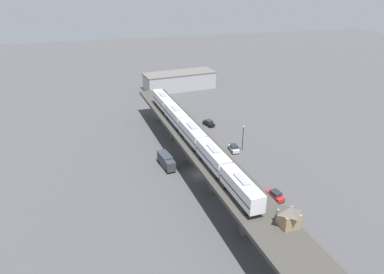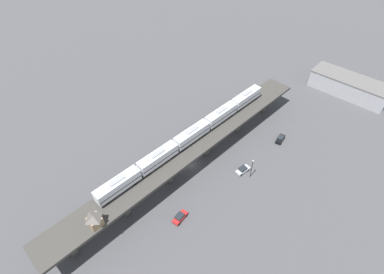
{
  "view_description": "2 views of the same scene",
  "coord_description": "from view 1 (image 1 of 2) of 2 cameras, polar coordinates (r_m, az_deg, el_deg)",
  "views": [
    {
      "loc": [
        -22.75,
        -73.86,
        44.03
      ],
      "look_at": [
        -1.53,
        1.88,
        9.1
      ],
      "focal_mm": 35.0,
      "sensor_mm": 36.0,
      "label": 1
    },
    {
      "loc": [
        45.09,
        -38.98,
        67.55
      ],
      "look_at": [
        -1.53,
        1.88,
        9.1
      ],
      "focal_mm": 28.0,
      "sensor_mm": 36.0,
      "label": 2
    }
  ],
  "objects": [
    {
      "name": "street_car_silver",
      "position": [
        100.18,
        6.38,
        -1.69
      ],
      "size": [
        2.16,
        4.5,
        1.89
      ],
      "color": "#B7BABF",
      "rests_on": "ground"
    },
    {
      "name": "elevated_viaduct",
      "position": [
        85.76,
        1.36,
        -1.99
      ],
      "size": [
        14.71,
        92.36,
        7.6
      ],
      "color": "#393733",
      "rests_on": "ground"
    },
    {
      "name": "warehouse_building",
      "position": [
        153.35,
        -1.93,
        8.57
      ],
      "size": [
        29.57,
        13.51,
        6.8
      ],
      "color": "#99999E",
      "rests_on": "ground"
    },
    {
      "name": "street_car_black",
      "position": [
        116.22,
        2.58,
        2.16
      ],
      "size": [
        2.91,
        4.72,
        1.89
      ],
      "color": "black",
      "rests_on": "ground"
    },
    {
      "name": "ground_plane",
      "position": [
        88.95,
        1.28,
        -5.73
      ],
      "size": [
        400.0,
        400.0,
        0.0
      ],
      "primitive_type": "plane",
      "color": "#424244"
    },
    {
      "name": "signal_hut",
      "position": [
        60.92,
        14.57,
        -11.6
      ],
      "size": [
        3.43,
        3.43,
        3.4
      ],
      "color": "#8C7251",
      "rests_on": "elevated_viaduct"
    },
    {
      "name": "street_car_red",
      "position": [
        81.46,
        12.57,
        -8.64
      ],
      "size": [
        2.71,
        4.69,
        1.89
      ],
      "color": "#AD1E1E",
      "rests_on": "ground"
    },
    {
      "name": "subway_train",
      "position": [
        85.65,
        0.0,
        0.64
      ],
      "size": [
        7.11,
        62.44,
        4.45
      ],
      "color": "silver",
      "rests_on": "elevated_viaduct"
    },
    {
      "name": "delivery_truck",
      "position": [
        91.48,
        -3.94,
        -3.64
      ],
      "size": [
        3.32,
        7.46,
        3.2
      ],
      "color": "#333338",
      "rests_on": "ground"
    },
    {
      "name": "street_lamp",
      "position": [
        100.07,
        7.78,
        0.2
      ],
      "size": [
        0.44,
        0.44,
        6.94
      ],
      "color": "black",
      "rests_on": "ground"
    }
  ]
}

